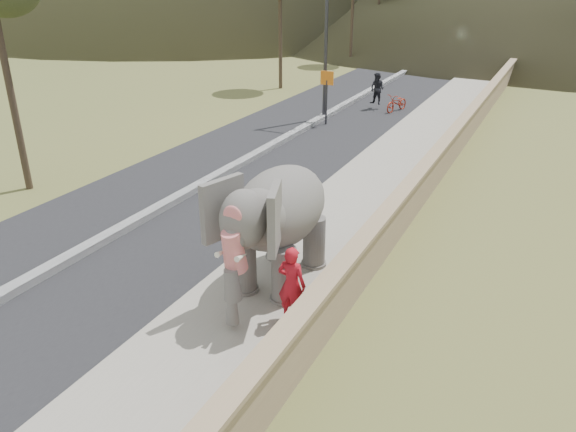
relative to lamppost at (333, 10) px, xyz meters
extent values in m
plane|color=olive|center=(4.69, -18.05, -4.87)|extent=(160.00, 160.00, 0.00)
cube|color=black|center=(-0.31, -8.05, -4.86)|extent=(7.00, 120.00, 0.03)
cube|color=black|center=(-0.31, -8.05, -4.76)|extent=(0.35, 120.00, 0.22)
cube|color=#9E9687|center=(4.69, -8.05, -4.80)|extent=(3.00, 120.00, 0.15)
cube|color=tan|center=(6.34, -8.05, -4.32)|extent=(0.30, 120.00, 1.10)
cylinder|color=#29282D|center=(-0.31, 0.00, -0.87)|extent=(0.16, 0.16, 8.00)
cylinder|color=#2D2D33|center=(0.19, -0.96, -3.87)|extent=(0.08, 0.08, 2.00)
cube|color=orange|center=(0.19, -0.96, -2.77)|extent=(0.60, 0.05, 0.60)
imported|color=#AB121D|center=(5.64, -15.75, -3.93)|extent=(0.58, 0.38, 1.59)
imported|color=#99200D|center=(2.34, 2.98, -4.43)|extent=(1.02, 1.77, 0.88)
imported|color=black|center=(1.28, 2.98, -3.84)|extent=(0.89, 0.77, 1.56)
camera|label=1|loc=(9.69, -24.13, 1.62)|focal=35.00mm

